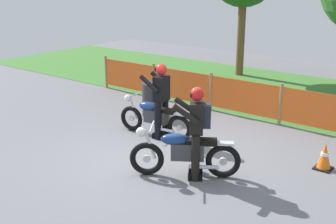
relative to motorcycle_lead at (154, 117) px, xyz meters
The scene contains 9 objects.
ground 1.35m from the motorcycle_lead, 40.14° to the right, with size 24.00×24.00×0.02m, color slate.
grass_verge 5.42m from the motorcycle_lead, 79.62° to the left, with size 24.00×5.72×0.01m, color #427A33.
barrier_fence 2.64m from the motorcycle_lead, 68.36° to the left, with size 10.08×0.08×1.05m.
motorcycle_lead is the anchor object (origin of this frame).
motorcycle_trailing 2.21m from the motorcycle_lead, 36.36° to the right, with size 1.76×1.19×0.96m.
rider_lead 0.52m from the motorcycle_lead, ahead, with size 0.60×0.59×1.69m.
rider_trailing 2.35m from the motorcycle_lead, 31.18° to the right, with size 0.79×0.72×1.69m.
traffic_cone 3.76m from the motorcycle_lead, ahead, with size 0.32×0.32×0.53m.
spare_drum 1.45m from the motorcycle_lead, 130.26° to the left, with size 0.58×0.58×0.88m, color #2D2D33.
Camera 1 is at (5.02, -6.43, 3.55)m, focal length 46.43 mm.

